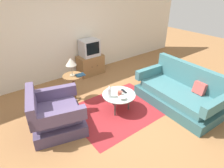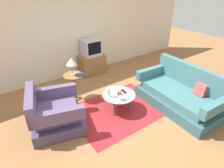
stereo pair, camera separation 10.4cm
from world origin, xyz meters
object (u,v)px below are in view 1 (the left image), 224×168
at_px(tv_stand, 91,65).
at_px(mug, 120,93).
at_px(bowl, 122,98).
at_px(couch, 179,94).
at_px(side_table, 73,82).
at_px(tv_remote_dark, 124,91).
at_px(television, 89,48).
at_px(vase, 109,92).
at_px(armchair, 55,115).
at_px(coffee_table, 119,96).
at_px(table_lamp, 71,62).
at_px(book, 80,75).

height_order(tv_stand, mug, tv_stand).
bearing_deg(bowl, couch, -20.60).
distance_m(side_table, tv_remote_dark, 1.21).
distance_m(television, vase, 2.13).
bearing_deg(mug, side_table, 119.63).
bearing_deg(television, side_table, -136.48).
relative_size(vase, bowl, 1.81).
relative_size(armchair, tv_remote_dark, 6.71).
distance_m(coffee_table, table_lamp, 1.29).
relative_size(couch, tv_remote_dark, 10.82).
xyz_separation_m(armchair, vase, (1.12, -0.26, 0.25)).
bearing_deg(book, coffee_table, -58.78).
distance_m(coffee_table, bowl, 0.22).
xyz_separation_m(couch, side_table, (-1.80, 1.67, 0.17)).
xyz_separation_m(side_table, television, (1.09, 1.03, 0.36)).
xyz_separation_m(side_table, book, (0.14, -0.10, 0.20)).
bearing_deg(vase, table_lamp, 111.12).
bearing_deg(television, mug, -103.97).
height_order(coffee_table, tv_stand, tv_stand).
bearing_deg(coffee_table, tv_remote_dark, 6.92).
relative_size(coffee_table, book, 3.42).
relative_size(television, table_lamp, 1.23).
distance_m(armchair, vase, 1.17).
height_order(couch, vase, couch).
bearing_deg(mug, bowl, -111.84).
height_order(tv_stand, television, television).
bearing_deg(bowl, tv_stand, 75.32).
height_order(side_table, table_lamp, table_lamp).
distance_m(couch, tv_remote_dark, 1.28).
bearing_deg(coffee_table, tv_stand, 75.88).
relative_size(couch, television, 3.69).
xyz_separation_m(armchair, coffee_table, (1.35, -0.30, 0.08)).
bearing_deg(book, tv_remote_dark, -50.70).
height_order(vase, book, vase).
xyz_separation_m(couch, tv_stand, (-0.72, 2.69, -0.01)).
bearing_deg(side_table, tv_stand, 43.16).
height_order(table_lamp, mug, table_lamp).
distance_m(couch, mug, 1.40).
distance_m(side_table, mug, 1.17).
relative_size(television, vase, 1.92).
relative_size(mug, book, 0.65).
height_order(tv_stand, vase, vase).
relative_size(side_table, vase, 2.38).
bearing_deg(tv_remote_dark, bowl, -38.37).
xyz_separation_m(side_table, table_lamp, (-0.01, -0.01, 0.52)).
height_order(couch, table_lamp, table_lamp).
bearing_deg(table_lamp, armchair, -138.23).
bearing_deg(table_lamp, tv_remote_dark, -51.94).
relative_size(armchair, television, 2.29).
relative_size(armchair, book, 5.73).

